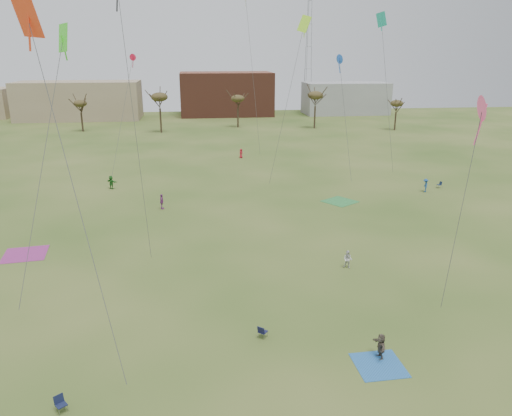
{
  "coord_description": "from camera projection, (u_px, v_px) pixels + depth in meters",
  "views": [
    {
      "loc": [
        -4.66,
        -24.72,
        17.26
      ],
      "look_at": [
        0.0,
        12.0,
        5.5
      ],
      "focal_mm": 34.35,
      "sensor_mm": 36.0,
      "label": 1
    }
  ],
  "objects": [
    {
      "name": "spectator_mid_d",
      "position": [
        162.0,
        202.0,
        56.38
      ],
      "size": [
        0.49,
        1.07,
        1.78
      ],
      "primitive_type": "imported",
      "rotation": [
        0.0,
        0.0,
        1.62
      ],
      "color": "#84377F",
      "rests_on": "ground"
    },
    {
      "name": "blanket_blue",
      "position": [
        379.0,
        365.0,
        28.3
      ],
      "size": [
        2.82,
        2.82,
        0.03
      ],
      "primitive_type": "cube",
      "rotation": [
        0.0,
        0.0,
        0.03
      ],
      "color": "#2969B2",
      "rests_on": "ground"
    },
    {
      "name": "spectator_fore_c",
      "position": [
        381.0,
        346.0,
        28.77
      ],
      "size": [
        0.52,
        1.48,
        1.58
      ],
      "primitive_type": "imported",
      "rotation": [
        0.0,
        0.0,
        4.75
      ],
      "color": "brown",
      "rests_on": "ground"
    },
    {
      "name": "blanket_plum",
      "position": [
        25.0,
        254.0,
        43.89
      ],
      "size": [
        4.09,
        4.09,
        0.03
      ],
      "primitive_type": "cube",
      "rotation": [
        0.0,
        0.0,
        1.7
      ],
      "color": "#982E7D",
      "rests_on": "ground"
    },
    {
      "name": "flyer_far_a",
      "position": [
        111.0,
        182.0,
        64.8
      ],
      "size": [
        1.63,
        1.44,
        1.79
      ],
      "primitive_type": "imported",
      "rotation": [
        0.0,
        0.0,
        2.48
      ],
      "color": "#256F25",
      "rests_on": "ground"
    },
    {
      "name": "building_tan",
      "position": [
        80.0,
        100.0,
        132.18
      ],
      "size": [
        32.0,
        14.0,
        10.0
      ],
      "primitive_type": "cube",
      "color": "#937F60",
      "rests_on": "ground"
    },
    {
      "name": "spectator_mid_e",
      "position": [
        348.0,
        260.0,
        40.88
      ],
      "size": [
        0.95,
        0.89,
        1.54
      ],
      "primitive_type": "imported",
      "rotation": [
        0.0,
        0.0,
        5.72
      ],
      "color": "silver",
      "rests_on": "ground"
    },
    {
      "name": "flyer_far_c",
      "position": [
        425.0,
        185.0,
        63.39
      ],
      "size": [
        0.93,
        1.26,
        1.74
      ],
      "primitive_type": "imported",
      "rotation": [
        0.0,
        0.0,
        4.43
      ],
      "color": "navy",
      "rests_on": "ground"
    },
    {
      "name": "building_grey",
      "position": [
        345.0,
        98.0,
        144.17
      ],
      "size": [
        24.0,
        12.0,
        9.0
      ],
      "primitive_type": "cube",
      "color": "gray",
      "rests_on": "ground"
    },
    {
      "name": "blanket_olive",
      "position": [
        340.0,
        202.0,
        59.47
      ],
      "size": [
        4.79,
        4.79,
        0.03
      ],
      "primitive_type": "cube",
      "rotation": [
        0.0,
        0.0,
        0.6
      ],
      "color": "#318740",
      "rests_on": "ground"
    },
    {
      "name": "camp_chair_center",
      "position": [
        263.0,
        334.0,
        30.99
      ],
      "size": [
        0.73,
        0.74,
        0.87
      ],
      "rotation": [
        0.0,
        0.0,
        2.45
      ],
      "color": "#15183C",
      "rests_on": "ground"
    },
    {
      "name": "kites_aloft",
      "position": [
        226.0,
        17.0,
        50.48
      ],
      "size": [
        61.99,
        60.82,
        25.76
      ],
      "color": "#3ECD24",
      "rests_on": "ground"
    },
    {
      "name": "camp_chair_right",
      "position": [
        439.0,
        186.0,
        65.45
      ],
      "size": [
        0.61,
        0.57,
        0.87
      ],
      "rotation": [
        0.0,
        0.0,
        4.86
      ],
      "color": "#15233C",
      "rests_on": "ground"
    },
    {
      "name": "building_brick",
      "position": [
        226.0,
        94.0,
        141.4
      ],
      "size": [
        26.0,
        16.0,
        12.0
      ],
      "primitive_type": "cube",
      "color": "brown",
      "rests_on": "ground"
    },
    {
      "name": "ground",
      "position": [
        281.0,
        356.0,
        29.16
      ],
      "size": [
        260.0,
        260.0,
        0.0
      ],
      "primitive_type": "plane",
      "color": "#2F4D18",
      "rests_on": "ground"
    },
    {
      "name": "tree_line",
      "position": [
        202.0,
        104.0,
        101.48
      ],
      "size": [
        117.44,
        49.32,
        8.91
      ],
      "color": "#3A2B1E",
      "rests_on": "ground"
    },
    {
      "name": "flyer_far_b",
      "position": [
        241.0,
        153.0,
        83.96
      ],
      "size": [
        0.91,
        0.92,
        1.6
      ],
      "primitive_type": "imported",
      "rotation": [
        0.0,
        0.0,
        0.8
      ],
      "color": "#AF1E2A",
      "rests_on": "ground"
    },
    {
      "name": "radio_tower",
      "position": [
        308.0,
        46.0,
        145.13
      ],
      "size": [
        1.51,
        1.72,
        41.0
      ],
      "color": "#9EA3A8",
      "rests_on": "ground"
    },
    {
      "name": "camp_chair_left",
      "position": [
        61.0,
        407.0,
        24.58
      ],
      "size": [
        0.73,
        0.74,
        0.87
      ],
      "rotation": [
        0.0,
        0.0,
        0.65
      ],
      "color": "#141B38",
      "rests_on": "ground"
    }
  ]
}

